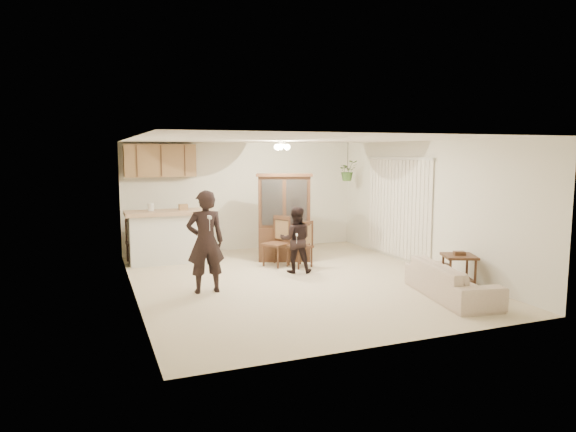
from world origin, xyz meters
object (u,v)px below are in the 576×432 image
object	(u,v)px
china_hutch	(284,218)
chair_bar	(137,250)
child	(296,237)
chair_hutch_right	(299,254)
side_table	(459,271)
sofa	(452,275)
chair_hutch_left	(276,252)
adult	(205,238)

from	to	relation	value
china_hutch	chair_bar	distance (m)	3.15
child	chair_hutch_right	distance (m)	0.63
chair_bar	side_table	bearing A→B (deg)	-44.16
sofa	china_hutch	bearing A→B (deg)	32.30
side_table	chair_hutch_left	distance (m)	3.55
china_hutch	chair_hutch_right	size ratio (longest dim) A/B	1.96
adult	chair_bar	bearing A→B (deg)	-71.27
sofa	side_table	distance (m)	0.65
chair_bar	chair_hutch_left	bearing A→B (deg)	-31.89
adult	chair_hutch_right	xyz separation A→B (m)	(2.14, 1.17, -0.64)
chair_bar	sofa	bearing A→B (deg)	-49.95
chair_hutch_left	child	bearing A→B (deg)	-19.69
china_hutch	side_table	bearing A→B (deg)	-37.52
adult	side_table	xyz separation A→B (m)	(4.02, -1.29, -0.61)
adult	sofa	bearing A→B (deg)	156.05
child	chair_bar	distance (m)	3.44
sofa	child	distance (m)	2.99
china_hutch	chair_hutch_left	size ratio (longest dim) A/B	1.84
china_hutch	chair_hutch_left	bearing A→B (deg)	-107.71
child	sofa	bearing A→B (deg)	142.40
child	side_table	world-z (taller)	child
chair_hutch_right	adult	bearing A→B (deg)	10.40
side_table	chair_hutch_right	world-z (taller)	chair_hutch_right
chair_hutch_left	china_hutch	bearing A→B (deg)	108.95
chair_hutch_left	chair_hutch_right	world-z (taller)	chair_hutch_left
adult	child	distance (m)	2.06
sofa	side_table	size ratio (longest dim) A/B	2.79
side_table	adult	bearing A→B (deg)	162.20
chair_hutch_right	sofa	bearing A→B (deg)	97.55
chair_hutch_right	side_table	bearing A→B (deg)	109.11
chair_bar	chair_hutch_right	distance (m)	3.40
adult	chair_bar	xyz separation A→B (m)	(-0.85, 2.80, -0.64)
sofa	child	xyz separation A→B (m)	(-1.64, 2.48, 0.31)
child	chair_bar	xyz separation A→B (m)	(-2.74, 2.03, -0.42)
chair_hutch_left	side_table	bearing A→B (deg)	7.40
chair_bar	child	bearing A→B (deg)	-40.67
chair_bar	chair_hutch_left	distance (m)	2.93
side_table	chair_bar	distance (m)	6.36
adult	chair_hutch_left	size ratio (longest dim) A/B	1.80
adult	chair_bar	world-z (taller)	adult
sofa	chair_bar	xyz separation A→B (m)	(-4.38, 4.51, -0.11)
sofa	chair_hutch_left	xyz separation A→B (m)	(-1.79, 3.15, -0.08)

